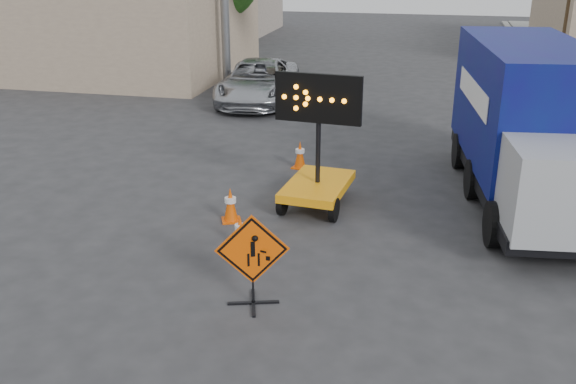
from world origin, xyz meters
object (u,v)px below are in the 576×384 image
(arrow_board, at_px, (318,178))
(box_truck, at_px, (527,134))
(pickup_truck, at_px, (258,82))
(construction_sign, at_px, (252,258))

(arrow_board, xyz_separation_m, box_truck, (4.64, 1.42, 0.96))
(arrow_board, height_order, pickup_truck, arrow_board)
(construction_sign, xyz_separation_m, box_truck, (4.89, 5.99, 0.78))
(construction_sign, xyz_separation_m, arrow_board, (0.26, 4.57, -0.18))
(pickup_truck, bearing_deg, box_truck, -49.44)
(box_truck, bearing_deg, pickup_truck, 129.28)
(construction_sign, relative_size, pickup_truck, 0.29)
(arrow_board, relative_size, pickup_truck, 0.55)
(construction_sign, distance_m, box_truck, 7.77)
(pickup_truck, bearing_deg, arrow_board, -72.79)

